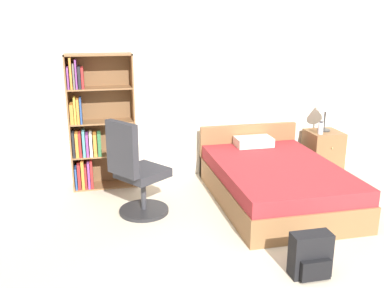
{
  "coord_description": "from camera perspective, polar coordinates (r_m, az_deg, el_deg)",
  "views": [
    {
      "loc": [
        -1.52,
        -2.5,
        2.15
      ],
      "look_at": [
        -0.51,
        1.98,
        0.82
      ],
      "focal_mm": 40.0,
      "sensor_mm": 36.0,
      "label": 1
    }
  ],
  "objects": [
    {
      "name": "bookshelf",
      "position": [
        5.67,
        -13.03,
        2.25
      ],
      "size": [
        0.83,
        0.31,
        1.75
      ],
      "color": "brown",
      "rests_on": "ground_plane"
    },
    {
      "name": "office_chair",
      "position": [
        4.82,
        -7.47,
        -4.0
      ],
      "size": [
        0.72,
        0.7,
        1.12
      ],
      "color": "#232326",
      "rests_on": "ground_plane"
    },
    {
      "name": "table_lamp",
      "position": [
        6.4,
        17.42,
        4.96
      ],
      "size": [
        0.26,
        0.26,
        0.49
      ],
      "color": "#333333",
      "rests_on": "nightstand"
    },
    {
      "name": "nightstand",
      "position": [
        6.52,
        17.04,
        -0.97
      ],
      "size": [
        0.47,
        0.48,
        0.61
      ],
      "color": "brown",
      "rests_on": "ground_plane"
    },
    {
      "name": "wall_back",
      "position": [
        5.98,
        2.2,
        8.03
      ],
      "size": [
        9.0,
        0.06,
        2.6
      ],
      "color": "silver",
      "rests_on": "ground_plane"
    },
    {
      "name": "water_bottle",
      "position": [
        6.26,
        16.79,
        2.05
      ],
      "size": [
        0.07,
        0.07,
        0.18
      ],
      "color": "silver",
      "rests_on": "nightstand"
    },
    {
      "name": "bed",
      "position": [
        5.37,
        10.81,
        -4.79
      ],
      "size": [
        1.4,
        2.09,
        0.74
      ],
      "color": "brown",
      "rests_on": "ground_plane"
    },
    {
      "name": "backpack_black",
      "position": [
        3.95,
        15.57,
        -14.19
      ],
      "size": [
        0.35,
        0.22,
        0.4
      ],
      "color": "black",
      "rests_on": "ground_plane"
    }
  ]
}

